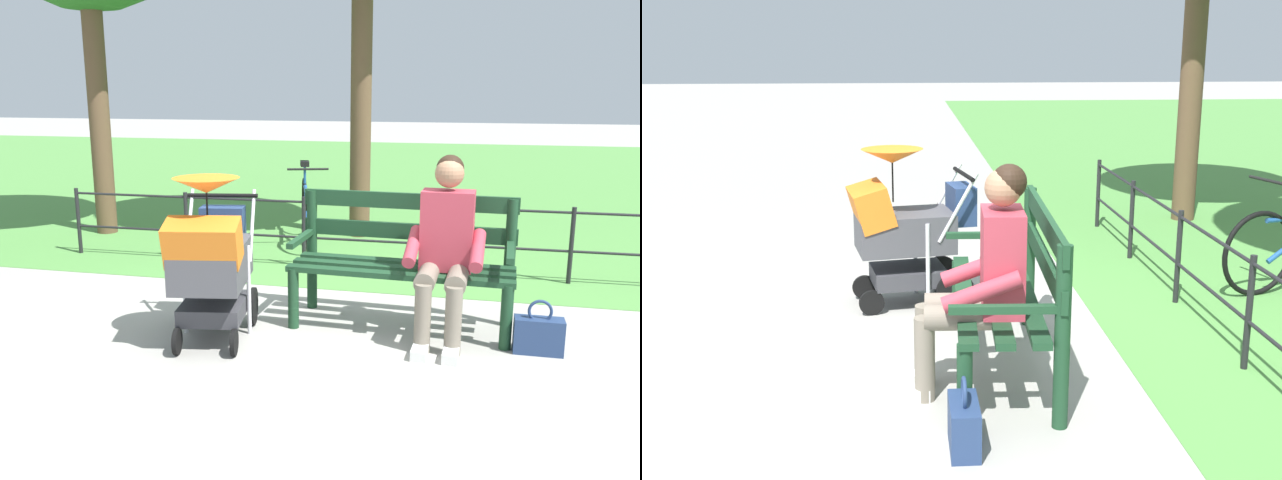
% 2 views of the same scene
% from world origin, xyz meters
% --- Properties ---
extents(ground_plane, '(60.00, 60.00, 0.00)m').
position_xyz_m(ground_plane, '(0.00, 0.00, 0.00)').
color(ground_plane, '#9E9B93').
extents(grass_lawn, '(40.00, 16.00, 0.01)m').
position_xyz_m(grass_lawn, '(0.00, -8.80, 0.00)').
color(grass_lawn, '#518E42').
rests_on(grass_lawn, ground).
extents(park_bench, '(1.62, 0.67, 0.96)m').
position_xyz_m(park_bench, '(-0.50, -0.12, 0.53)').
color(park_bench, '#193D23').
rests_on(park_bench, ground).
extents(person_on_bench, '(0.55, 0.74, 1.28)m').
position_xyz_m(person_on_bench, '(-0.80, 0.11, 0.68)').
color(person_on_bench, slate).
rests_on(person_on_bench, ground).
extents(stroller, '(0.64, 0.95, 1.15)m').
position_xyz_m(stroller, '(0.74, 0.52, 0.59)').
color(stroller, black).
rests_on(stroller, ground).
extents(handbag, '(0.32, 0.14, 0.37)m').
position_xyz_m(handbag, '(-1.44, 0.25, 0.13)').
color(handbag, navy).
rests_on(handbag, ground).
extents(park_fence, '(6.19, 0.04, 0.70)m').
position_xyz_m(park_fence, '(0.00, -1.48, 0.41)').
color(park_fence, black).
rests_on(park_fence, ground).
extents(bicycle, '(0.61, 1.60, 0.89)m').
position_xyz_m(bicycle, '(0.89, -2.62, 0.36)').
color(bicycle, black).
rests_on(bicycle, ground).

